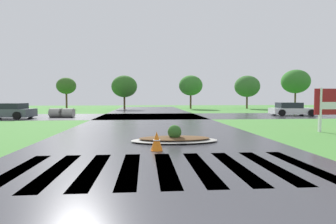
# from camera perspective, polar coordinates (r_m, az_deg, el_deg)

# --- Properties ---
(asphalt_roadway) EXTENTS (9.58, 80.00, 0.01)m
(asphalt_roadway) POSITION_cam_1_polar(r_m,az_deg,el_deg) (12.71, -2.39, -5.02)
(asphalt_roadway) COLOR #35353A
(asphalt_roadway) RESTS_ON ground
(asphalt_cross_road) EXTENTS (90.00, 8.62, 0.01)m
(asphalt_cross_road) POSITION_cam_1_polar(r_m,az_deg,el_deg) (26.34, -3.60, -0.86)
(asphalt_cross_road) COLOR #35353A
(asphalt_cross_road) RESTS_ON ground
(crosswalk_stripes) EXTENTS (7.65, 3.51, 0.01)m
(crosswalk_stripes) POSITION_cam_1_polar(r_m,az_deg,el_deg) (7.12, -0.49, -11.43)
(crosswalk_stripes) COLOR white
(crosswalk_stripes) RESTS_ON ground
(median_island) EXTENTS (3.49, 1.67, 0.68)m
(median_island) POSITION_cam_1_polar(r_m,az_deg,el_deg) (11.16, 1.36, -5.47)
(median_island) COLOR #9E9B93
(median_island) RESTS_ON ground
(car_silver_hatch) EXTENTS (4.29, 2.49, 1.28)m
(car_silver_hatch) POSITION_cam_1_polar(r_m,az_deg,el_deg) (30.01, 24.04, 0.51)
(car_silver_hatch) COLOR silver
(car_silver_hatch) RESTS_ON ground
(car_white_sedan) EXTENTS (4.45, 2.64, 1.30)m
(car_white_sedan) POSITION_cam_1_polar(r_m,az_deg,el_deg) (26.80, -30.04, 0.11)
(car_white_sedan) COLOR #4C545B
(car_white_sedan) RESTS_ON ground
(drainage_pipe_stack) EXTENTS (2.24, 1.11, 0.81)m
(drainage_pipe_stack) POSITION_cam_1_polar(r_m,az_deg,el_deg) (26.50, -20.99, -0.16)
(drainage_pipe_stack) COLOR #9E9B93
(drainage_pipe_stack) RESTS_ON ground
(traffic_cone) EXTENTS (0.41, 0.41, 0.64)m
(traffic_cone) POSITION_cam_1_polar(r_m,az_deg,el_deg) (9.34, -2.35, -6.05)
(traffic_cone) COLOR orange
(traffic_cone) RESTS_ON ground
(background_treeline) EXTENTS (41.07, 6.25, 6.40)m
(background_treeline) POSITION_cam_1_polar(r_m,az_deg,el_deg) (44.95, 9.79, 5.60)
(background_treeline) COLOR #4C3823
(background_treeline) RESTS_ON ground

